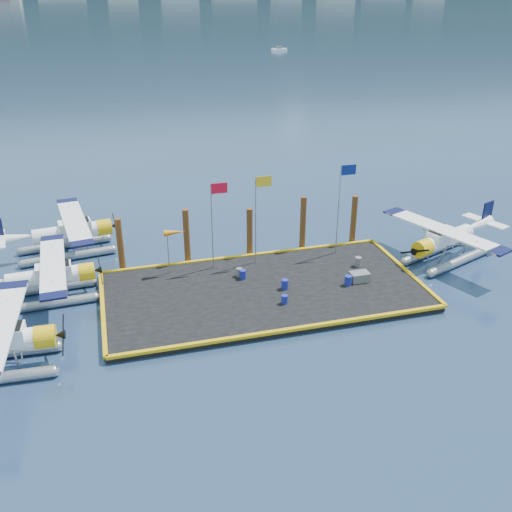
% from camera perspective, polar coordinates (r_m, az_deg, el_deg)
% --- Properties ---
extents(ground, '(4000.00, 4000.00, 0.00)m').
position_cam_1_polar(ground, '(36.61, 0.78, -3.82)').
color(ground, navy).
rests_on(ground, ground).
extents(dock, '(20.00, 10.00, 0.40)m').
position_cam_1_polar(dock, '(36.52, 0.78, -3.55)').
color(dock, black).
rests_on(dock, ground).
extents(dock_bumpers, '(20.25, 10.25, 0.18)m').
position_cam_1_polar(dock_bumpers, '(36.38, 0.78, -3.15)').
color(dock_bumpers, gold).
rests_on(dock_bumpers, dock).
extents(seaplane_b, '(8.37, 9.23, 3.28)m').
position_cam_1_polar(seaplane_b, '(37.59, -20.03, -2.21)').
color(seaplane_b, '#90949D').
rests_on(seaplane_b, ground).
extents(seaplane_c, '(8.89, 9.79, 3.46)m').
position_cam_1_polar(seaplane_c, '(43.59, -18.07, 2.06)').
color(seaplane_c, '#90949D').
rests_on(seaplane_c, ground).
extents(seaplane_d, '(9.01, 9.54, 3.45)m').
position_cam_1_polar(seaplane_d, '(42.39, 18.34, 1.35)').
color(seaplane_d, '#90949D').
rests_on(seaplane_d, ground).
extents(drum_0, '(0.41, 0.41, 0.57)m').
position_cam_1_polar(drum_0, '(37.81, -1.68, -1.63)').
color(drum_0, '#5D5D62').
rests_on(drum_0, dock).
extents(drum_1, '(0.45, 0.45, 0.64)m').
position_cam_1_polar(drum_1, '(36.30, 2.91, -2.83)').
color(drum_1, navy).
rests_on(drum_1, dock).
extents(drum_2, '(0.46, 0.46, 0.65)m').
position_cam_1_polar(drum_2, '(37.17, 9.21, -2.42)').
color(drum_2, navy).
rests_on(drum_2, dock).
extents(drum_3, '(0.40, 0.40, 0.56)m').
position_cam_1_polar(drum_3, '(34.69, 2.87, -4.35)').
color(drum_3, navy).
rests_on(drum_3, dock).
extents(drum_4, '(0.46, 0.46, 0.65)m').
position_cam_1_polar(drum_4, '(39.75, 10.17, -0.56)').
color(drum_4, '#5D5D62').
rests_on(drum_4, dock).
extents(drum_5, '(0.44, 0.44, 0.62)m').
position_cam_1_polar(drum_5, '(37.48, -1.33, -1.85)').
color(drum_5, navy).
rests_on(drum_5, dock).
extents(crate, '(1.22, 0.81, 0.61)m').
position_cam_1_polar(crate, '(37.80, 10.30, -2.05)').
color(crate, '#5D5D62').
rests_on(crate, dock).
extents(flagpole_red, '(1.14, 0.08, 6.00)m').
position_cam_1_polar(flagpole_red, '(37.60, -4.16, 4.34)').
color(flagpole_red, gray).
rests_on(flagpole_red, dock).
extents(flagpole_yellow, '(1.14, 0.08, 6.20)m').
position_cam_1_polar(flagpole_yellow, '(38.20, 0.25, 4.95)').
color(flagpole_yellow, gray).
rests_on(flagpole_yellow, dock).
extents(flagpole_blue, '(1.14, 0.08, 6.50)m').
position_cam_1_polar(flagpole_blue, '(40.07, 8.58, 5.92)').
color(flagpole_blue, gray).
rests_on(flagpole_blue, dock).
extents(windsock, '(1.40, 0.44, 3.12)m').
position_cam_1_polar(windsock, '(37.65, -8.18, 2.26)').
color(windsock, gray).
rests_on(windsock, dock).
extents(piling_0, '(0.44, 0.44, 4.00)m').
position_cam_1_polar(piling_0, '(39.41, -13.40, 0.94)').
color(piling_0, '#432713').
rests_on(piling_0, ground).
extents(piling_1, '(0.44, 0.44, 4.20)m').
position_cam_1_polar(piling_1, '(39.68, -6.94, 1.80)').
color(piling_1, '#432713').
rests_on(piling_1, ground).
extents(piling_2, '(0.44, 0.44, 3.80)m').
position_cam_1_polar(piling_2, '(40.56, -0.64, 2.23)').
color(piling_2, '#432713').
rests_on(piling_2, ground).
extents(piling_3, '(0.44, 0.44, 4.30)m').
position_cam_1_polar(piling_3, '(41.57, 4.71, 3.12)').
color(piling_3, '#432713').
rests_on(piling_3, ground).
extents(piling_4, '(0.44, 0.44, 4.00)m').
position_cam_1_polar(piling_4, '(43.09, 9.73, 3.44)').
color(piling_4, '#432713').
rests_on(piling_4, ground).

